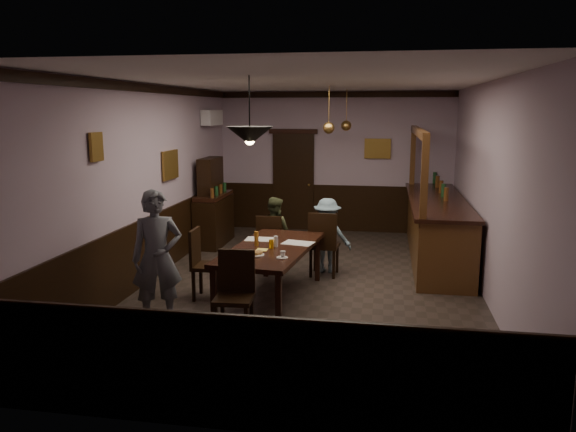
% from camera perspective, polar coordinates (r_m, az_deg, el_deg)
% --- Properties ---
extents(room, '(5.01, 8.01, 3.01)m').
position_cam_1_polar(room, '(8.21, 2.25, 3.01)').
color(room, '#2D2621').
rests_on(room, ground).
extents(dining_table, '(1.24, 2.30, 0.75)m').
position_cam_1_polar(dining_table, '(7.74, -1.72, -3.61)').
color(dining_table, black).
rests_on(dining_table, ground).
extents(chair_far_left, '(0.43, 0.43, 0.94)m').
position_cam_1_polar(chair_far_left, '(9.09, -1.86, -2.54)').
color(chair_far_left, black).
rests_on(chair_far_left, ground).
extents(chair_far_right, '(0.48, 0.48, 1.04)m').
position_cam_1_polar(chair_far_right, '(8.84, 3.63, -2.59)').
color(chair_far_right, black).
rests_on(chair_far_right, ground).
extents(chair_near, '(0.46, 0.46, 1.00)m').
position_cam_1_polar(chair_near, '(6.59, -5.40, -7.46)').
color(chair_near, black).
rests_on(chair_near, ground).
extents(chair_side, '(0.44, 0.44, 0.99)m').
position_cam_1_polar(chair_side, '(7.92, -8.63, -4.49)').
color(chair_side, black).
rests_on(chair_side, ground).
extents(person_standing, '(0.72, 0.62, 1.67)m').
position_cam_1_polar(person_standing, '(7.00, -13.15, -4.17)').
color(person_standing, slate).
rests_on(person_standing, ground).
extents(person_seated_left, '(0.71, 0.65, 1.19)m').
position_cam_1_polar(person_seated_left, '(9.33, -1.41, -1.68)').
color(person_seated_left, '#444A2C').
rests_on(person_seated_left, ground).
extents(person_seated_right, '(0.82, 0.53, 1.21)m').
position_cam_1_polar(person_seated_right, '(9.10, 4.00, -1.97)').
color(person_seated_right, slate).
rests_on(person_seated_right, ground).
extents(newspaper_left, '(0.43, 0.31, 0.01)m').
position_cam_1_polar(newspaper_left, '(8.15, -2.85, -2.38)').
color(newspaper_left, silver).
rests_on(newspaper_left, dining_table).
extents(newspaper_right, '(0.47, 0.38, 0.01)m').
position_cam_1_polar(newspaper_right, '(7.91, 1.03, -2.77)').
color(newspaper_right, silver).
rests_on(newspaper_right, dining_table).
extents(napkin, '(0.17, 0.17, 0.00)m').
position_cam_1_polar(napkin, '(7.56, -2.66, -3.44)').
color(napkin, '#EFD358').
rests_on(napkin, dining_table).
extents(saucer, '(0.15, 0.15, 0.01)m').
position_cam_1_polar(saucer, '(7.14, -0.60, -4.25)').
color(saucer, white).
rests_on(saucer, dining_table).
extents(coffee_cup, '(0.09, 0.09, 0.07)m').
position_cam_1_polar(coffee_cup, '(7.14, -0.54, -3.88)').
color(coffee_cup, white).
rests_on(coffee_cup, saucer).
extents(pastry_plate, '(0.22, 0.22, 0.01)m').
position_cam_1_polar(pastry_plate, '(7.27, -3.28, -3.97)').
color(pastry_plate, white).
rests_on(pastry_plate, dining_table).
extents(pastry_ring_a, '(0.13, 0.13, 0.04)m').
position_cam_1_polar(pastry_ring_a, '(7.27, -3.33, -3.76)').
color(pastry_ring_a, '#C68C47').
rests_on(pastry_ring_a, pastry_plate).
extents(pastry_ring_b, '(0.13, 0.13, 0.04)m').
position_cam_1_polar(pastry_ring_b, '(7.29, -3.07, -3.71)').
color(pastry_ring_b, '#C68C47').
rests_on(pastry_ring_b, pastry_plate).
extents(soda_can, '(0.07, 0.07, 0.12)m').
position_cam_1_polar(soda_can, '(7.63, -1.70, -2.86)').
color(soda_can, '#FFB215').
rests_on(soda_can, dining_table).
extents(beer_glass, '(0.06, 0.06, 0.20)m').
position_cam_1_polar(beer_glass, '(7.78, -3.23, -2.30)').
color(beer_glass, '#BF721E').
rests_on(beer_glass, dining_table).
extents(water_glass, '(0.06, 0.06, 0.15)m').
position_cam_1_polar(water_glass, '(7.70, -1.24, -2.60)').
color(water_glass, silver).
rests_on(water_glass, dining_table).
extents(pepper_mill, '(0.04, 0.04, 0.14)m').
position_cam_1_polar(pepper_mill, '(7.13, -6.49, -3.81)').
color(pepper_mill, black).
rests_on(pepper_mill, dining_table).
extents(sideboard, '(0.46, 1.28, 1.70)m').
position_cam_1_polar(sideboard, '(11.04, -7.60, 0.61)').
color(sideboard, black).
rests_on(sideboard, ground).
extents(bar_counter, '(0.95, 4.08, 2.29)m').
position_cam_1_polar(bar_counter, '(10.18, 14.84, -1.08)').
color(bar_counter, '#452912').
rests_on(bar_counter, ground).
extents(door_back, '(0.90, 0.06, 2.10)m').
position_cam_1_polar(door_back, '(12.28, 0.54, 3.46)').
color(door_back, black).
rests_on(door_back, ground).
extents(ac_unit, '(0.20, 0.85, 0.30)m').
position_cam_1_polar(ac_unit, '(11.50, -7.72, 9.88)').
color(ac_unit, white).
rests_on(ac_unit, ground).
extents(picture_left_small, '(0.04, 0.28, 0.36)m').
position_cam_1_polar(picture_left_small, '(7.39, -18.90, 6.66)').
color(picture_left_small, olive).
rests_on(picture_left_small, ground).
extents(picture_left_large, '(0.04, 0.62, 0.48)m').
position_cam_1_polar(picture_left_large, '(9.59, -11.86, 5.11)').
color(picture_left_large, olive).
rests_on(picture_left_large, ground).
extents(picture_back, '(0.55, 0.04, 0.42)m').
position_cam_1_polar(picture_back, '(12.06, 9.09, 6.78)').
color(picture_back, olive).
rests_on(picture_back, ground).
extents(pendant_iron, '(0.56, 0.56, 0.81)m').
position_cam_1_polar(pendant_iron, '(6.75, -3.91, 8.14)').
color(pendant_iron, black).
rests_on(pendant_iron, ground).
extents(pendant_brass_mid, '(0.20, 0.20, 0.81)m').
position_cam_1_polar(pendant_brass_mid, '(9.72, 4.16, 8.91)').
color(pendant_brass_mid, '#BF8C3F').
rests_on(pendant_brass_mid, ground).
extents(pendant_brass_far, '(0.20, 0.20, 0.81)m').
position_cam_1_polar(pendant_brass_far, '(11.08, 5.94, 9.10)').
color(pendant_brass_far, '#BF8C3F').
rests_on(pendant_brass_far, ground).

